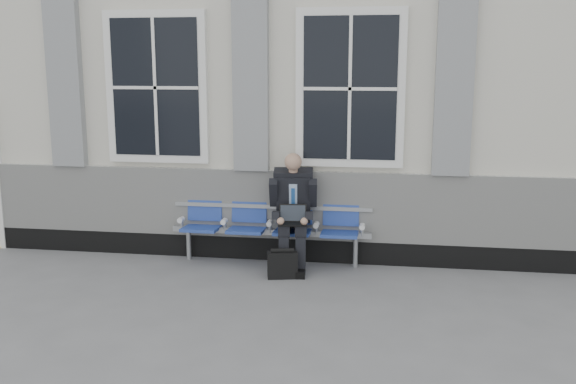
# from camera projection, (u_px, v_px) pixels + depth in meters

# --- Properties ---
(ground) EXTENTS (70.00, 70.00, 0.00)m
(ground) POSITION_uv_depth(u_px,v_px,m) (306.00, 302.00, 7.00)
(ground) COLOR slate
(ground) RESTS_ON ground
(station_building) EXTENTS (14.40, 4.40, 4.49)m
(station_building) POSITION_uv_depth(u_px,v_px,m) (334.00, 86.00, 9.94)
(station_building) COLOR beige
(station_building) RESTS_ON ground
(bench) EXTENTS (2.60, 0.47, 0.91)m
(bench) POSITION_uv_depth(u_px,v_px,m) (271.00, 222.00, 8.27)
(bench) COLOR #9EA0A3
(bench) RESTS_ON ground
(businessman) EXTENTS (0.62, 0.84, 1.47)m
(businessman) POSITION_uv_depth(u_px,v_px,m) (293.00, 207.00, 8.05)
(businessman) COLOR black
(businessman) RESTS_ON ground
(briefcase) EXTENTS (0.39, 0.23, 0.37)m
(briefcase) POSITION_uv_depth(u_px,v_px,m) (282.00, 264.00, 7.75)
(briefcase) COLOR black
(briefcase) RESTS_ON ground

